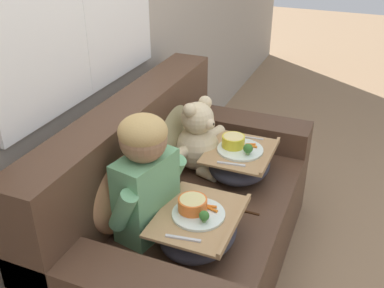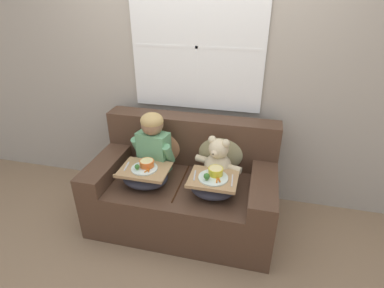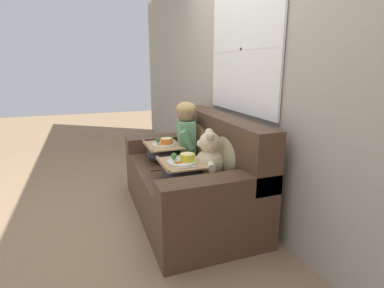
{
  "view_description": "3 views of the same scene",
  "coord_description": "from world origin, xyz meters",
  "px_view_note": "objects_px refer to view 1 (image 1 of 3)",
  "views": [
    {
      "loc": [
        -1.7,
        -0.7,
        1.79
      ],
      "look_at": [
        0.07,
        0.03,
        0.74
      ],
      "focal_mm": 42.0,
      "sensor_mm": 36.0,
      "label": 1
    },
    {
      "loc": [
        0.61,
        -2.16,
        2.0
      ],
      "look_at": [
        0.05,
        0.14,
        0.76
      ],
      "focal_mm": 28.0,
      "sensor_mm": 36.0,
      "label": 2
    },
    {
      "loc": [
        2.5,
        -0.86,
        1.38
      ],
      "look_at": [
        0.06,
        0.03,
        0.7
      ],
      "focal_mm": 28.0,
      "sensor_mm": 36.0,
      "label": 3
    }
  ],
  "objects_px": {
    "throw_pillow_behind_teddy": "(170,129)",
    "lap_tray_teddy": "(239,162)",
    "couch": "(182,217)",
    "teddy_bear": "(198,140)",
    "child_figure": "(145,171)",
    "lap_tray_child": "(198,228)",
    "throw_pillow_behind_child": "(114,184)"
  },
  "relations": [
    {
      "from": "throw_pillow_behind_teddy",
      "to": "lap_tray_teddy",
      "type": "height_order",
      "value": "throw_pillow_behind_teddy"
    },
    {
      "from": "couch",
      "to": "teddy_bear",
      "type": "relative_size",
      "value": 3.75
    },
    {
      "from": "lap_tray_teddy",
      "to": "throw_pillow_behind_teddy",
      "type": "bearing_deg",
      "value": 90.04
    },
    {
      "from": "child_figure",
      "to": "couch",
      "type": "bearing_deg",
      "value": -6.14
    },
    {
      "from": "lap_tray_child",
      "to": "lap_tray_teddy",
      "type": "height_order",
      "value": "lap_tray_teddy"
    },
    {
      "from": "lap_tray_teddy",
      "to": "teddy_bear",
      "type": "bearing_deg",
      "value": 90.47
    },
    {
      "from": "couch",
      "to": "teddy_bear",
      "type": "distance_m",
      "value": 0.42
    },
    {
      "from": "lap_tray_child",
      "to": "lap_tray_teddy",
      "type": "xyz_separation_m",
      "value": [
        0.6,
        0.0,
        0.0
      ]
    },
    {
      "from": "throw_pillow_behind_child",
      "to": "lap_tray_child",
      "type": "distance_m",
      "value": 0.42
    },
    {
      "from": "child_figure",
      "to": "teddy_bear",
      "type": "relative_size",
      "value": 1.32
    },
    {
      "from": "throw_pillow_behind_child",
      "to": "throw_pillow_behind_teddy",
      "type": "xyz_separation_m",
      "value": [
        0.6,
        0.0,
        0.0
      ]
    },
    {
      "from": "couch",
      "to": "throw_pillow_behind_child",
      "type": "xyz_separation_m",
      "value": [
        -0.3,
        0.19,
        0.34
      ]
    },
    {
      "from": "throw_pillow_behind_child",
      "to": "child_figure",
      "type": "bearing_deg",
      "value": -90.07
    },
    {
      "from": "throw_pillow_behind_teddy",
      "to": "couch",
      "type": "bearing_deg",
      "value": -146.86
    },
    {
      "from": "couch",
      "to": "throw_pillow_behind_teddy",
      "type": "relative_size",
      "value": 3.64
    },
    {
      "from": "throw_pillow_behind_child",
      "to": "child_figure",
      "type": "distance_m",
      "value": 0.19
    },
    {
      "from": "lap_tray_child",
      "to": "throw_pillow_behind_teddy",
      "type": "bearing_deg",
      "value": 34.17
    },
    {
      "from": "throw_pillow_behind_child",
      "to": "lap_tray_child",
      "type": "relative_size",
      "value": 1.08
    },
    {
      "from": "throw_pillow_behind_child",
      "to": "throw_pillow_behind_teddy",
      "type": "bearing_deg",
      "value": 0.0
    },
    {
      "from": "couch",
      "to": "lap_tray_teddy",
      "type": "relative_size",
      "value": 4.12
    },
    {
      "from": "couch",
      "to": "lap_tray_child",
      "type": "distance_m",
      "value": 0.42
    },
    {
      "from": "lap_tray_child",
      "to": "lap_tray_teddy",
      "type": "relative_size",
      "value": 1.06
    },
    {
      "from": "couch",
      "to": "child_figure",
      "type": "height_order",
      "value": "child_figure"
    },
    {
      "from": "couch",
      "to": "throw_pillow_behind_teddy",
      "type": "xyz_separation_m",
      "value": [
        0.3,
        0.19,
        0.34
      ]
    },
    {
      "from": "child_figure",
      "to": "throw_pillow_behind_child",
      "type": "bearing_deg",
      "value": 89.93
    },
    {
      "from": "throw_pillow_behind_teddy",
      "to": "throw_pillow_behind_child",
      "type": "bearing_deg",
      "value": 180.0
    },
    {
      "from": "couch",
      "to": "lap_tray_child",
      "type": "relative_size",
      "value": 3.89
    },
    {
      "from": "throw_pillow_behind_child",
      "to": "lap_tray_teddy",
      "type": "height_order",
      "value": "throw_pillow_behind_child"
    },
    {
      "from": "child_figure",
      "to": "lap_tray_child",
      "type": "distance_m",
      "value": 0.33
    },
    {
      "from": "couch",
      "to": "throw_pillow_behind_teddy",
      "type": "distance_m",
      "value": 0.49
    },
    {
      "from": "couch",
      "to": "throw_pillow_behind_child",
      "type": "height_order",
      "value": "couch"
    },
    {
      "from": "throw_pillow_behind_teddy",
      "to": "teddy_bear",
      "type": "distance_m",
      "value": 0.17
    }
  ]
}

